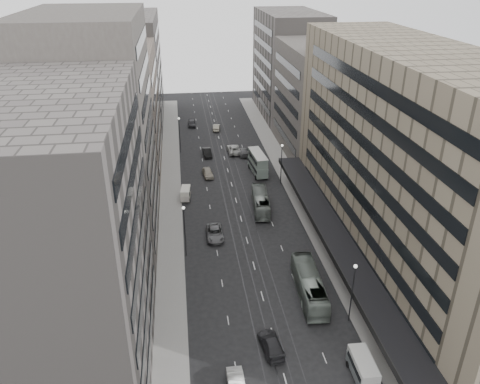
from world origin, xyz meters
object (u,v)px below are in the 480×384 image
panel_van (186,193)px  double_decker (258,163)px  vw_microbus (363,368)px  sedan_2 (215,233)px  bus_near (309,285)px  bus_far (261,201)px

panel_van → double_decker: bearing=39.7°
vw_microbus → panel_van: 47.58m
double_decker → sedan_2: 26.56m
double_decker → vw_microbus: bearing=-92.7°
bus_near → sedan_2: bearing=-52.2°
panel_van → sedan_2: size_ratio=0.65×
bus_far → panel_van: bus_far is taller
bus_far → bus_near: bearing=100.4°
panel_van → bus_far: bearing=-16.6°
bus_far → panel_van: (-13.14, 5.62, -0.26)m
bus_far → double_decker: double_decker is taller
double_decker → vw_microbus: 54.35m
sedan_2 → double_decker: bearing=66.3°
bus_near → sedan_2: 19.54m
bus_far → double_decker: size_ratio=1.30×
bus_far → sedan_2: 12.36m
bus_near → panel_van: (-15.30, 30.25, -0.42)m
double_decker → sedan_2: (-10.97, -24.13, -1.63)m
vw_microbus → sedan_2: size_ratio=0.84×
bus_near → vw_microbus: size_ratio=2.49×
bus_near → bus_far: size_ratio=1.10×
bus_far → panel_van: size_ratio=2.89×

